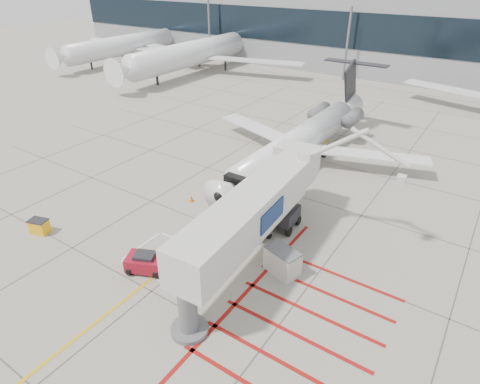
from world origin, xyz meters
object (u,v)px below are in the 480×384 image
Objects in this scene: regional_jet at (290,133)px; spill_bin at (39,226)px; pushback_tug at (146,262)px; jet_bridge at (246,223)px.

regional_jet is 22.79m from spill_bin.
jet_bridge is at bearing 11.16° from pushback_tug.
regional_jet is 18.67m from pushback_tug.
pushback_tug is at bearing -147.64° from jet_bridge.
regional_jet is 1.71× the size of jet_bridge.
pushback_tug reaches higher than spill_bin.
regional_jet is 23.61× the size of spill_bin.
regional_jet is at bearing 62.62° from pushback_tug.
regional_jet is 12.71× the size of pushback_tug.
regional_jet reaches higher than spill_bin.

